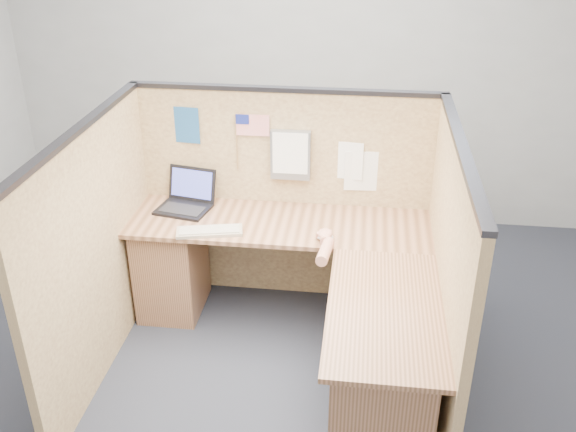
# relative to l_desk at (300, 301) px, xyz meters

# --- Properties ---
(floor) EXTENTS (5.00, 5.00, 0.00)m
(floor) POSITION_rel_l_desk_xyz_m (-0.18, -0.29, -0.39)
(floor) COLOR #1E212B
(floor) RESTS_ON ground
(wall_back) EXTENTS (5.00, 0.00, 5.00)m
(wall_back) POSITION_rel_l_desk_xyz_m (-0.18, 1.96, 1.01)
(wall_back) COLOR #949699
(wall_back) RESTS_ON floor
(cubicle_partitions) EXTENTS (2.06, 1.83, 1.53)m
(cubicle_partitions) POSITION_rel_l_desk_xyz_m (-0.18, 0.14, 0.38)
(cubicle_partitions) COLOR olive
(cubicle_partitions) RESTS_ON floor
(l_desk) EXTENTS (1.95, 1.75, 0.73)m
(l_desk) POSITION_rel_l_desk_xyz_m (0.00, 0.00, 0.00)
(l_desk) COLOR brown
(l_desk) RESTS_ON floor
(laptop) EXTENTS (0.38, 0.38, 0.24)m
(laptop) POSITION_rel_l_desk_xyz_m (-0.84, 0.54, 0.40)
(laptop) COLOR black
(laptop) RESTS_ON l_desk
(keyboard) EXTENTS (0.43, 0.23, 0.03)m
(keyboard) POSITION_rel_l_desk_xyz_m (-0.60, 0.19, 0.35)
(keyboard) COLOR gray
(keyboard) RESTS_ON l_desk
(mouse) EXTENTS (0.10, 0.06, 0.04)m
(mouse) POSITION_rel_l_desk_xyz_m (0.13, 0.19, 0.36)
(mouse) COLOR silver
(mouse) RESTS_ON l_desk
(hand_forearm) EXTENTS (0.11, 0.37, 0.08)m
(hand_forearm) POSITION_rel_l_desk_xyz_m (0.14, 0.06, 0.37)
(hand_forearm) COLOR tan
(hand_forearm) RESTS_ON l_desk
(blue_poster) EXTENTS (0.18, 0.02, 0.25)m
(blue_poster) POSITION_rel_l_desk_xyz_m (-0.85, 0.68, 0.86)
(blue_poster) COLOR #1F528E
(blue_poster) RESTS_ON cubicle_partitions
(american_flag) EXTENTS (0.22, 0.01, 0.39)m
(american_flag) POSITION_rel_l_desk_xyz_m (-0.42, 0.67, 0.87)
(american_flag) COLOR olive
(american_flag) RESTS_ON cubicle_partitions
(file_holder) EXTENTS (0.26, 0.05, 0.34)m
(file_holder) POSITION_rel_l_desk_xyz_m (-0.14, 0.66, 0.70)
(file_holder) COLOR slate
(file_holder) RESTS_ON cubicle_partitions
(paper_left) EXTENTS (0.20, 0.03, 0.26)m
(paper_left) POSITION_rel_l_desk_xyz_m (0.23, 0.68, 0.67)
(paper_left) COLOR white
(paper_left) RESTS_ON cubicle_partitions
(paper_right) EXTENTS (0.22, 0.02, 0.28)m
(paper_right) POSITION_rel_l_desk_xyz_m (0.32, 0.68, 0.60)
(paper_right) COLOR white
(paper_right) RESTS_ON cubicle_partitions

